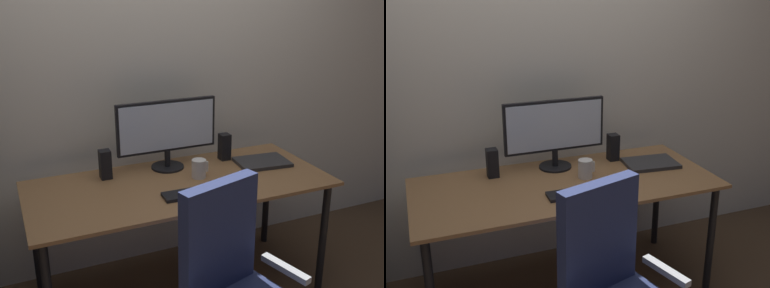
% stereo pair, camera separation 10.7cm
% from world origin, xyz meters
% --- Properties ---
extents(back_wall, '(6.40, 0.10, 2.60)m').
position_xyz_m(back_wall, '(0.00, 0.55, 1.30)').
color(back_wall, silver).
rests_on(back_wall, ground).
extents(desk, '(1.71, 0.75, 0.74)m').
position_xyz_m(desk, '(0.00, 0.00, 0.66)').
color(desk, olive).
rests_on(desk, ground).
extents(monitor, '(0.62, 0.20, 0.42)m').
position_xyz_m(monitor, '(0.01, 0.23, 0.99)').
color(monitor, black).
rests_on(monitor, desk).
extents(keyboard, '(0.29, 0.12, 0.02)m').
position_xyz_m(keyboard, '(-0.02, -0.18, 0.75)').
color(keyboard, black).
rests_on(keyboard, desk).
extents(mouse, '(0.07, 0.11, 0.03)m').
position_xyz_m(mouse, '(0.18, -0.16, 0.76)').
color(mouse, black).
rests_on(mouse, desk).
extents(coffee_mug, '(0.10, 0.08, 0.11)m').
position_xyz_m(coffee_mug, '(0.13, 0.02, 0.79)').
color(coffee_mug, white).
rests_on(coffee_mug, desk).
extents(laptop, '(0.34, 0.26, 0.02)m').
position_xyz_m(laptop, '(0.58, 0.06, 0.75)').
color(laptop, '#2D2D30').
rests_on(laptop, desk).
extents(speaker_left, '(0.06, 0.07, 0.17)m').
position_xyz_m(speaker_left, '(-0.37, 0.23, 0.82)').
color(speaker_left, black).
rests_on(speaker_left, desk).
extents(speaker_right, '(0.06, 0.07, 0.17)m').
position_xyz_m(speaker_right, '(0.40, 0.23, 0.82)').
color(speaker_right, black).
rests_on(speaker_right, desk).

